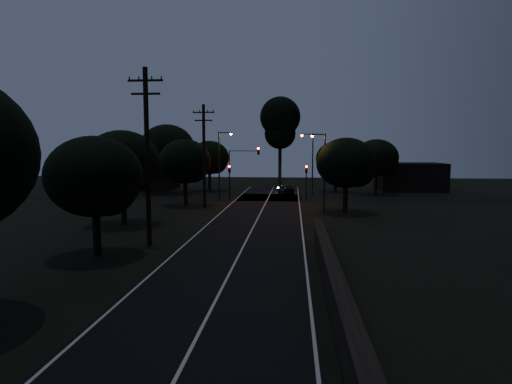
{
  "coord_description": "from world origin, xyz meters",
  "views": [
    {
      "loc": [
        3.04,
        -10.91,
        6.05
      ],
      "look_at": [
        0.0,
        24.0,
        2.5
      ],
      "focal_mm": 30.0,
      "sensor_mm": 36.0,
      "label": 1
    }
  ],
  "objects_px": {
    "streetlight_c": "(323,167)",
    "tall_pine": "(280,122)",
    "streetlight_a": "(221,161)",
    "car": "(286,189)",
    "signal_right": "(306,176)",
    "utility_pole_far": "(204,154)",
    "signal_left": "(229,176)",
    "utility_pole_mid": "(147,154)",
    "streetlight_b": "(311,160)",
    "signal_mast": "(243,163)"
  },
  "relations": [
    {
      "from": "utility_pole_far",
      "to": "signal_mast",
      "type": "height_order",
      "value": "utility_pole_far"
    },
    {
      "from": "utility_pole_mid",
      "to": "signal_right",
      "type": "bearing_deg",
      "value": 67.01
    },
    {
      "from": "signal_left",
      "to": "utility_pole_far",
      "type": "bearing_deg",
      "value": -99.94
    },
    {
      "from": "tall_pine",
      "to": "streetlight_b",
      "type": "xyz_separation_m",
      "value": [
        4.31,
        -11.0,
        -5.42
      ]
    },
    {
      "from": "utility_pole_mid",
      "to": "signal_left",
      "type": "bearing_deg",
      "value": 86.79
    },
    {
      "from": "streetlight_c",
      "to": "tall_pine",
      "type": "bearing_deg",
      "value": 100.93
    },
    {
      "from": "utility_pole_far",
      "to": "signal_right",
      "type": "xyz_separation_m",
      "value": [
        10.6,
        7.99,
        -2.65
      ]
    },
    {
      "from": "tall_pine",
      "to": "signal_right",
      "type": "relative_size",
      "value": 3.4
    },
    {
      "from": "utility_pole_far",
      "to": "signal_right",
      "type": "relative_size",
      "value": 2.56
    },
    {
      "from": "utility_pole_far",
      "to": "streetlight_c",
      "type": "height_order",
      "value": "utility_pole_far"
    },
    {
      "from": "signal_mast",
      "to": "car",
      "type": "relative_size",
      "value": 1.57
    },
    {
      "from": "tall_pine",
      "to": "streetlight_b",
      "type": "relative_size",
      "value": 1.74
    },
    {
      "from": "signal_right",
      "to": "car",
      "type": "distance_m",
      "value": 6.87
    },
    {
      "from": "streetlight_b",
      "to": "tall_pine",
      "type": "bearing_deg",
      "value": 111.38
    },
    {
      "from": "utility_pole_far",
      "to": "signal_left",
      "type": "distance_m",
      "value": 8.53
    },
    {
      "from": "signal_mast",
      "to": "signal_right",
      "type": "bearing_deg",
      "value": -0.03
    },
    {
      "from": "utility_pole_mid",
      "to": "streetlight_a",
      "type": "bearing_deg",
      "value": 88.27
    },
    {
      "from": "streetlight_a",
      "to": "car",
      "type": "height_order",
      "value": "streetlight_a"
    },
    {
      "from": "utility_pole_far",
      "to": "signal_left",
      "type": "bearing_deg",
      "value": 80.06
    },
    {
      "from": "car",
      "to": "signal_right",
      "type": "bearing_deg",
      "value": 98.2
    },
    {
      "from": "utility_pole_far",
      "to": "signal_left",
      "type": "relative_size",
      "value": 2.56
    },
    {
      "from": "signal_left",
      "to": "signal_right",
      "type": "xyz_separation_m",
      "value": [
        9.2,
        0.0,
        0.0
      ]
    },
    {
      "from": "signal_left",
      "to": "signal_right",
      "type": "relative_size",
      "value": 1.0
    },
    {
      "from": "streetlight_a",
      "to": "car",
      "type": "bearing_deg",
      "value": 47.3
    },
    {
      "from": "signal_left",
      "to": "streetlight_c",
      "type": "distance_m",
      "value": 14.52
    },
    {
      "from": "signal_left",
      "to": "car",
      "type": "xyz_separation_m",
      "value": [
        6.67,
        6.01,
        -2.16
      ]
    },
    {
      "from": "streetlight_a",
      "to": "streetlight_c",
      "type": "height_order",
      "value": "streetlight_a"
    },
    {
      "from": "signal_right",
      "to": "streetlight_a",
      "type": "xyz_separation_m",
      "value": [
        -9.91,
        -1.99,
        1.8
      ]
    },
    {
      "from": "tall_pine",
      "to": "signal_right",
      "type": "height_order",
      "value": "tall_pine"
    },
    {
      "from": "utility_pole_far",
      "to": "signal_left",
      "type": "xyz_separation_m",
      "value": [
        1.4,
        7.99,
        -2.65
      ]
    },
    {
      "from": "utility_pole_mid",
      "to": "streetlight_c",
      "type": "bearing_deg",
      "value": 51.74
    },
    {
      "from": "utility_pole_mid",
      "to": "signal_mast",
      "type": "height_order",
      "value": "utility_pole_mid"
    },
    {
      "from": "signal_right",
      "to": "car",
      "type": "relative_size",
      "value": 1.03
    },
    {
      "from": "signal_right",
      "to": "streetlight_c",
      "type": "relative_size",
      "value": 0.55
    },
    {
      "from": "utility_pole_mid",
      "to": "signal_mast",
      "type": "relative_size",
      "value": 1.76
    },
    {
      "from": "utility_pole_far",
      "to": "streetlight_a",
      "type": "bearing_deg",
      "value": 83.41
    },
    {
      "from": "tall_pine",
      "to": "streetlight_c",
      "type": "height_order",
      "value": "tall_pine"
    },
    {
      "from": "signal_left",
      "to": "signal_mast",
      "type": "xyz_separation_m",
      "value": [
        1.69,
        0.0,
        1.5
      ]
    },
    {
      "from": "signal_mast",
      "to": "streetlight_a",
      "type": "distance_m",
      "value": 3.13
    },
    {
      "from": "signal_right",
      "to": "streetlight_b",
      "type": "relative_size",
      "value": 0.51
    },
    {
      "from": "utility_pole_mid",
      "to": "streetlight_b",
      "type": "height_order",
      "value": "utility_pole_mid"
    },
    {
      "from": "signal_mast",
      "to": "streetlight_c",
      "type": "xyz_separation_m",
      "value": [
        8.74,
        -9.99,
        0.01
      ]
    },
    {
      "from": "utility_pole_far",
      "to": "streetlight_c",
      "type": "relative_size",
      "value": 1.4
    },
    {
      "from": "utility_pole_mid",
      "to": "tall_pine",
      "type": "bearing_deg",
      "value": 80.07
    },
    {
      "from": "signal_right",
      "to": "streetlight_a",
      "type": "bearing_deg",
      "value": -168.66
    },
    {
      "from": "signal_left",
      "to": "signal_mast",
      "type": "bearing_deg",
      "value": 0.13
    },
    {
      "from": "signal_mast",
      "to": "streetlight_b",
      "type": "xyz_separation_m",
      "value": [
        8.22,
        4.01,
        0.3
      ]
    },
    {
      "from": "utility_pole_far",
      "to": "tall_pine",
      "type": "height_order",
      "value": "tall_pine"
    },
    {
      "from": "tall_pine",
      "to": "streetlight_c",
      "type": "bearing_deg",
      "value": -79.07
    },
    {
      "from": "streetlight_a",
      "to": "utility_pole_mid",
      "type": "bearing_deg",
      "value": -91.73
    }
  ]
}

